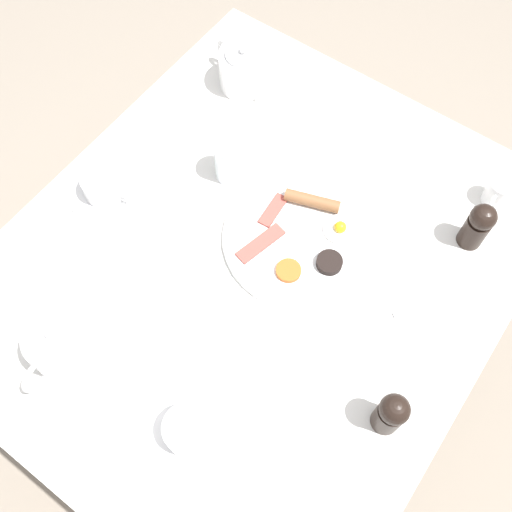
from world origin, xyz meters
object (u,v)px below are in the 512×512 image
object	(u,v)px
creamer_jug	(498,192)
pepper_grinder	(391,414)
breakfast_plate	(302,237)
salt_grinder	(478,225)
knife_by_plate	(299,510)
water_glass_tall	(230,160)
teapot_far	(243,69)
teacup_with_saucer_left	(104,187)
teacup_with_saucer_right	(189,431)
fork_by_plate	(439,306)
teapot_near	(60,346)

from	to	relation	value
creamer_jug	pepper_grinder	distance (m)	0.53
breakfast_plate	salt_grinder	xyz separation A→B (m)	(-0.20, 0.28, 0.05)
breakfast_plate	knife_by_plate	size ratio (longest dim) A/B	1.48
breakfast_plate	pepper_grinder	distance (m)	0.39
knife_by_plate	water_glass_tall	bearing A→B (deg)	-133.56
teapot_far	teacup_with_saucer_left	bearing A→B (deg)	-81.70
teacup_with_saucer_right	creamer_jug	bearing A→B (deg)	163.88
breakfast_plate	water_glass_tall	xyz separation A→B (m)	(-0.04, -0.21, 0.04)
pepper_grinder	salt_grinder	distance (m)	0.42
teacup_with_saucer_left	creamer_jug	world-z (taller)	creamer_jug
fork_by_plate	breakfast_plate	bearing A→B (deg)	-84.04
water_glass_tall	pepper_grinder	size ratio (longest dim) A/B	0.88
breakfast_plate	knife_by_plate	bearing A→B (deg)	33.36
breakfast_plate	knife_by_plate	world-z (taller)	breakfast_plate
breakfast_plate	fork_by_plate	size ratio (longest dim) A/B	2.15
water_glass_tall	knife_by_plate	world-z (taller)	water_glass_tall
breakfast_plate	teacup_with_saucer_left	size ratio (longest dim) A/B	1.98
pepper_grinder	knife_by_plate	distance (m)	0.22
salt_grinder	knife_by_plate	size ratio (longest dim) A/B	0.55
water_glass_tall	pepper_grinder	world-z (taller)	pepper_grinder
breakfast_plate	creamer_jug	xyz separation A→B (m)	(-0.31, 0.27, 0.02)
teacup_with_saucer_right	fork_by_plate	size ratio (longest dim) A/B	1.09
breakfast_plate	creamer_jug	size ratio (longest dim) A/B	4.03
fork_by_plate	knife_by_plate	distance (m)	0.46
pepper_grinder	knife_by_plate	xyz separation A→B (m)	(0.21, -0.04, -0.06)
teapot_far	teacup_with_saucer_left	size ratio (longest dim) A/B	1.20
fork_by_plate	pepper_grinder	bearing A→B (deg)	5.53
teacup_with_saucer_left	teacup_with_saucer_right	size ratio (longest dim) A/B	1.00
teapot_near	teapot_far	bearing A→B (deg)	5.59
teacup_with_saucer_right	creamer_jug	world-z (taller)	creamer_jug
teacup_with_saucer_right	salt_grinder	size ratio (longest dim) A/B	1.36
water_glass_tall	teapot_far	bearing A→B (deg)	-149.99
teapot_far	creamer_jug	bearing A→B (deg)	19.65
teacup_with_saucer_left	salt_grinder	xyz separation A→B (m)	(-0.35, 0.67, 0.04)
creamer_jug	knife_by_plate	bearing A→B (deg)	0.42
teapot_far	teapot_near	bearing A→B (deg)	-64.71
teacup_with_saucer_right	pepper_grinder	xyz separation A→B (m)	(-0.22, 0.26, 0.04)
creamer_jug	pepper_grinder	size ratio (longest dim) A/B	0.67
creamer_jug	fork_by_plate	xyz separation A→B (m)	(0.28, 0.02, -0.03)
pepper_grinder	knife_by_plate	world-z (taller)	pepper_grinder
knife_by_plate	teacup_with_saucer_right	bearing A→B (deg)	-87.74
salt_grinder	knife_by_plate	world-z (taller)	salt_grinder
teapot_near	water_glass_tall	xyz separation A→B (m)	(-0.50, 0.00, 0.00)
breakfast_plate	teacup_with_saucer_left	world-z (taller)	teacup_with_saucer_left
water_glass_tall	salt_grinder	size ratio (longest dim) A/B	0.88
breakfast_plate	teacup_with_saucer_left	distance (m)	0.42
salt_grinder	fork_by_plate	distance (m)	0.18
teacup_with_saucer_right	knife_by_plate	size ratio (longest dim) A/B	0.75
teapot_near	creamer_jug	size ratio (longest dim) A/B	2.50
teapot_far	fork_by_plate	size ratio (longest dim) A/B	1.31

